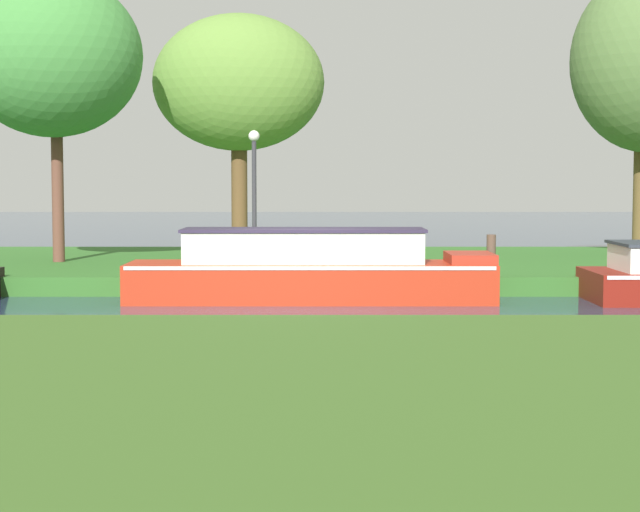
{
  "coord_description": "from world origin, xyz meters",
  "views": [
    {
      "loc": [
        0.49,
        -19.44,
        2.39
      ],
      "look_at": [
        0.42,
        1.2,
        0.9
      ],
      "focal_mm": 58.91,
      "sensor_mm": 36.0,
      "label": 1
    }
  ],
  "objects_px": {
    "willow_tree_left": "(55,56)",
    "willow_tree_centre": "(242,84)",
    "lamp_post": "(258,184)",
    "red_barge": "(315,270)",
    "mooring_post_near": "(495,255)"
  },
  "relations": [
    {
      "from": "willow_tree_centre",
      "to": "mooring_post_near",
      "type": "xyz_separation_m",
      "value": [
        5.76,
        -6.31,
        -4.13
      ]
    },
    {
      "from": "willow_tree_left",
      "to": "willow_tree_centre",
      "type": "height_order",
      "value": "willow_tree_left"
    },
    {
      "from": "willow_tree_left",
      "to": "lamp_post",
      "type": "height_order",
      "value": "willow_tree_left"
    },
    {
      "from": "red_barge",
      "to": "lamp_post",
      "type": "bearing_deg",
      "value": 118.98
    },
    {
      "from": "willow_tree_left",
      "to": "red_barge",
      "type": "bearing_deg",
      "value": -36.56
    },
    {
      "from": "lamp_post",
      "to": "willow_tree_centre",
      "type": "bearing_deg",
      "value": 97.96
    },
    {
      "from": "willow_tree_left",
      "to": "willow_tree_centre",
      "type": "relative_size",
      "value": 1.08
    },
    {
      "from": "lamp_post",
      "to": "mooring_post_near",
      "type": "distance_m",
      "value": 5.34
    },
    {
      "from": "willow_tree_centre",
      "to": "mooring_post_near",
      "type": "height_order",
      "value": "willow_tree_centre"
    },
    {
      "from": "willow_tree_left",
      "to": "willow_tree_centre",
      "type": "xyz_separation_m",
      "value": [
        4.23,
        2.94,
        -0.38
      ]
    },
    {
      "from": "willow_tree_left",
      "to": "lamp_post",
      "type": "relative_size",
      "value": 2.24
    },
    {
      "from": "willow_tree_left",
      "to": "lamp_post",
      "type": "bearing_deg",
      "value": -25.24
    },
    {
      "from": "willow_tree_left",
      "to": "lamp_post",
      "type": "distance_m",
      "value": 6.27
    },
    {
      "from": "willow_tree_left",
      "to": "willow_tree_centre",
      "type": "distance_m",
      "value": 5.16
    },
    {
      "from": "lamp_post",
      "to": "willow_tree_left",
      "type": "bearing_deg",
      "value": 154.76
    }
  ]
}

